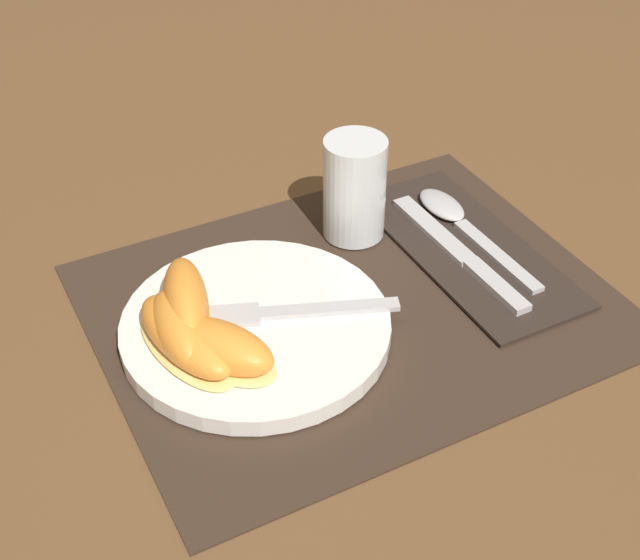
{
  "coord_description": "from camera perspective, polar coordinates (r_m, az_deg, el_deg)",
  "views": [
    {
      "loc": [
        -0.31,
        -0.53,
        0.52
      ],
      "look_at": [
        -0.02,
        0.02,
        0.02
      ],
      "focal_mm": 50.0,
      "sensor_mm": 36.0,
      "label": 1
    }
  ],
  "objects": [
    {
      "name": "citrus_wedge_1",
      "position": [
        0.73,
        -9.09,
        -3.13
      ],
      "size": [
        0.05,
        0.1,
        0.04
      ],
      "color": "#F4DB84",
      "rests_on": "plate"
    },
    {
      "name": "citrus_wedge_2",
      "position": [
        0.73,
        -8.54,
        -3.68
      ],
      "size": [
        0.07,
        0.13,
        0.03
      ],
      "color": "#F4DB84",
      "rests_on": "plate"
    },
    {
      "name": "plate",
      "position": [
        0.76,
        -4.2,
        -2.96
      ],
      "size": [
        0.23,
        0.23,
        0.02
      ],
      "color": "white",
      "rests_on": "placemat"
    },
    {
      "name": "spoon",
      "position": [
        0.9,
        8.69,
        3.97
      ],
      "size": [
        0.03,
        0.19,
        0.01
      ],
      "color": "#BCBCC1",
      "rests_on": "napkin"
    },
    {
      "name": "fork",
      "position": [
        0.76,
        -3.28,
        -2.15
      ],
      "size": [
        0.19,
        0.09,
        0.0
      ],
      "color": "#BCBCC1",
      "rests_on": "plate"
    },
    {
      "name": "knife",
      "position": [
        0.85,
        9.0,
        1.66
      ],
      "size": [
        0.02,
        0.2,
        0.01
      ],
      "color": "#BCBCC1",
      "rests_on": "napkin"
    },
    {
      "name": "citrus_wedge_0",
      "position": [
        0.75,
        -8.57,
        -1.61
      ],
      "size": [
        0.07,
        0.12,
        0.05
      ],
      "color": "#F4DB84",
      "rests_on": "plate"
    },
    {
      "name": "napkin",
      "position": [
        0.87,
        9.39,
        2.04
      ],
      "size": [
        0.11,
        0.26,
        0.0
      ],
      "color": "#2D231E",
      "rests_on": "placemat"
    },
    {
      "name": "citrus_wedge_3",
      "position": [
        0.71,
        -6.39,
        -4.38
      ],
      "size": [
        0.1,
        0.11,
        0.04
      ],
      "color": "#F4DB84",
      "rests_on": "plate"
    },
    {
      "name": "ground_plane",
      "position": [
        0.8,
        2.09,
        -1.62
      ],
      "size": [
        3.0,
        3.0,
        0.0
      ],
      "primitive_type": "plane",
      "color": "brown"
    },
    {
      "name": "placemat",
      "position": [
        0.8,
        2.09,
        -1.51
      ],
      "size": [
        0.45,
        0.36,
        0.0
      ],
      "color": "#38281E",
      "rests_on": "ground_plane"
    },
    {
      "name": "juice_glass",
      "position": [
        0.86,
        2.21,
        5.54
      ],
      "size": [
        0.06,
        0.06,
        0.1
      ],
      "color": "silver",
      "rests_on": "placemat"
    }
  ]
}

